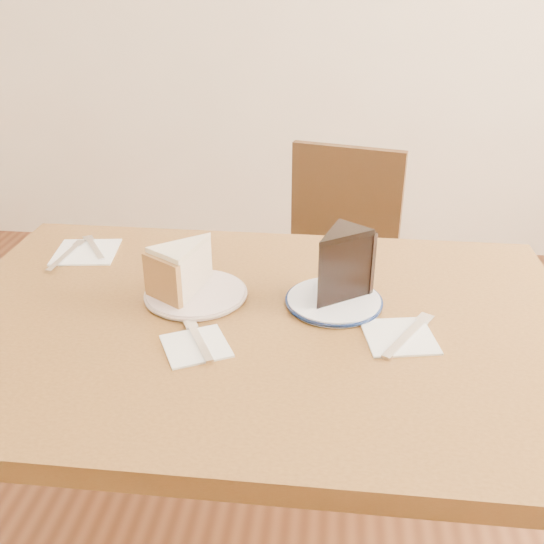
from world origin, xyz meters
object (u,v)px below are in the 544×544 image
Objects in this scene: table at (255,361)px; plate_cream at (196,294)px; plate_navy at (334,301)px; chocolate_cake at (337,269)px; chair_far at (332,274)px; carrot_cake at (189,268)px.

table is 0.18m from plate_cream.
plate_navy is 1.44× the size of chocolate_cake.
plate_navy is at bearing 104.52° from chair_far.
chocolate_cake reaches higher than table.
chair_far is at bearing 68.32° from plate_cream.
table is at bearing 93.28° from chair_far.
plate_navy is at bearing 0.19° from plate_cream.
chocolate_cake is (0.27, 0.00, 0.07)m from plate_cream.
plate_cream is 0.05m from carrot_cake.
table is 9.31× the size of carrot_cake.
plate_navy is 0.29m from carrot_cake.
chocolate_cake is at bearing 25.33° from table.
chair_far is at bearing 99.84° from carrot_cake.
chair_far is 4.69× the size of plate_navy.
table is at bearing -154.94° from plate_navy.
carrot_cake is (-0.14, 0.08, 0.15)m from table.
chair_far is at bearing 79.20° from table.
plate_cream reaches higher than table.
carrot_cake is at bearing 150.03° from table.
plate_cream and plate_navy have the same top height.
carrot_cake is at bearing 137.05° from plate_cream.
carrot_cake is 0.29m from chocolate_cake.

